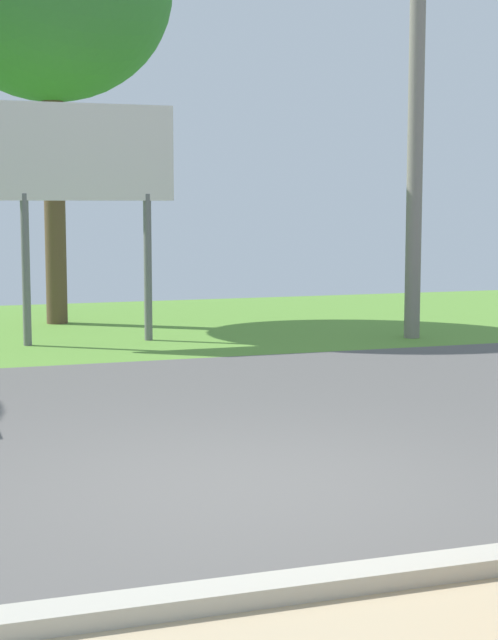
{
  "coord_description": "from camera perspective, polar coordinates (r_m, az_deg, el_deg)",
  "views": [
    {
      "loc": [
        -2.3,
        -6.69,
        2.04
      ],
      "look_at": [
        0.29,
        1.0,
        1.1
      ],
      "focal_mm": 55.96,
      "sensor_mm": 36.0,
      "label": 1
    }
  ],
  "objects": [
    {
      "name": "ground_plane",
      "position": [
        10.13,
        -5.08,
        -5.32
      ],
      "size": [
        40.0,
        22.0,
        0.2
      ],
      "color": "#565451"
    },
    {
      "name": "utility_pole",
      "position": [
        15.48,
        9.51,
        10.78
      ],
      "size": [
        1.8,
        0.24,
        6.04
      ],
      "color": "gray",
      "rests_on": "ground_plane"
    },
    {
      "name": "roadside_billboard",
      "position": [
        14.87,
        -9.29,
        8.48
      ],
      "size": [
        2.6,
        0.12,
        3.5
      ],
      "color": "slate",
      "rests_on": "ground_plane"
    }
  ]
}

